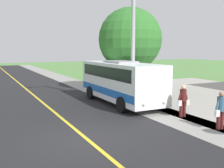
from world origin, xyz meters
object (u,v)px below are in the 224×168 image
object	(u,v)px
shuttle_bus_front	(121,80)
pedestrian_with_bags	(221,109)
pedestrian_waiting	(183,100)
street_light_pole	(132,26)
tree_curbside	(130,39)

from	to	relation	value
shuttle_bus_front	pedestrian_with_bags	xyz separation A→B (m)	(-1.25, 6.91, -0.62)
pedestrian_waiting	street_light_pole	size ratio (longest dim) A/B	0.19
pedestrian_with_bags	tree_curbside	world-z (taller)	tree_curbside
pedestrian_waiting	street_light_pole	world-z (taller)	street_light_pole
shuttle_bus_front	pedestrian_waiting	xyz separation A→B (m)	(-1.24, 4.49, -0.62)
pedestrian_with_bags	street_light_pole	world-z (taller)	street_light_pole
street_light_pole	tree_curbside	distance (m)	5.19
street_light_pole	tree_curbside	bearing A→B (deg)	-119.22
pedestrian_waiting	shuttle_bus_front	bearing A→B (deg)	-74.51
shuttle_bus_front	pedestrian_waiting	world-z (taller)	shuttle_bus_front
pedestrian_with_bags	tree_curbside	size ratio (longest dim) A/B	0.25
street_light_pole	tree_curbside	world-z (taller)	street_light_pole
shuttle_bus_front	street_light_pole	size ratio (longest dim) A/B	0.84
pedestrian_waiting	tree_curbside	bearing A→B (deg)	-101.43
tree_curbside	pedestrian_with_bags	bearing A→B (deg)	81.12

